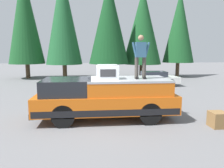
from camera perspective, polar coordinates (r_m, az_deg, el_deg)
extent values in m
plane|color=slate|center=(8.71, -5.55, -9.47)|extent=(90.00, 90.00, 0.00)
cube|color=orange|center=(8.61, -1.68, -4.80)|extent=(2.00, 5.50, 0.70)
cube|color=black|center=(8.66, -1.67, -6.04)|extent=(2.01, 5.39, 0.24)
cube|color=black|center=(8.52, -11.89, -0.67)|extent=(1.84, 1.87, 0.60)
cube|color=orange|center=(8.60, 4.17, -0.70)|extent=(1.92, 3.19, 0.52)
cube|color=#A8AAAF|center=(8.55, 4.19, 1.28)|extent=(1.94, 3.19, 0.08)
cube|color=#232326|center=(8.92, -19.29, -6.60)|extent=(1.96, 0.16, 0.20)
cube|color=#B2B5BA|center=(9.25, 15.29, -5.89)|extent=(1.96, 0.16, 0.20)
cylinder|color=black|center=(7.92, -12.96, -8.33)|extent=(0.30, 0.84, 0.84)
cylinder|color=black|center=(9.55, -11.65, -5.38)|extent=(0.30, 0.84, 0.84)
cylinder|color=black|center=(8.14, 10.13, -7.78)|extent=(0.30, 0.84, 0.84)
cylinder|color=black|center=(9.73, 7.45, -5.01)|extent=(0.30, 0.84, 0.84)
cube|color=silver|center=(8.30, -1.24, 3.16)|extent=(0.64, 0.84, 0.52)
cube|color=#2D2D30|center=(7.98, -1.07, 2.94)|extent=(0.01, 0.59, 0.29)
cube|color=#99999E|center=(8.27, -1.25, 5.09)|extent=(0.58, 0.76, 0.04)
cylinder|color=#423D38|center=(8.45, 8.60, 4.25)|extent=(0.15, 0.15, 0.84)
cube|color=black|center=(8.44, 8.61, 1.66)|extent=(0.26, 0.11, 0.08)
cylinder|color=#423D38|center=(8.38, 6.61, 4.26)|extent=(0.15, 0.15, 0.84)
cube|color=black|center=(8.38, 6.62, 1.65)|extent=(0.26, 0.11, 0.08)
cube|color=#335B7A|center=(8.39, 7.71, 9.10)|extent=(0.24, 0.40, 0.58)
sphere|color=#A37A5B|center=(8.41, 7.77, 12.17)|extent=(0.22, 0.22, 0.22)
cylinder|color=#335B7A|center=(8.42, 9.40, 9.06)|extent=(0.09, 0.23, 0.58)
cylinder|color=#335B7A|center=(8.31, 6.09, 9.13)|extent=(0.09, 0.23, 0.58)
cube|color=white|center=(17.38, 10.81, 1.14)|extent=(1.64, 4.10, 0.50)
cube|color=#282D38|center=(17.36, 11.17, 2.65)|extent=(1.31, 1.89, 0.42)
cylinder|color=black|center=(16.40, 7.23, 0.15)|extent=(0.20, 0.62, 0.62)
cylinder|color=black|center=(17.79, 6.22, 0.82)|extent=(0.20, 0.62, 0.62)
cylinder|color=black|center=(17.14, 15.55, 0.26)|extent=(0.20, 0.62, 0.62)
cylinder|color=black|center=(18.47, 13.96, 0.90)|extent=(0.20, 0.62, 0.62)
cube|color=olive|center=(8.67, 26.55, -8.51)|extent=(0.56, 0.56, 0.56)
cylinder|color=#4C3826|center=(24.52, 17.13, 3.74)|extent=(0.39, 0.39, 1.58)
cone|color=#194C23|center=(24.60, 17.62, 14.47)|extent=(3.29, 3.29, 7.62)
cylinder|color=#4C3826|center=(22.55, 7.95, 3.49)|extent=(0.47, 0.47, 1.46)
cone|color=#194C23|center=(22.62, 8.20, 15.14)|extent=(3.94, 3.94, 7.72)
cylinder|color=#4C3826|center=(20.67, -0.82, 3.30)|extent=(0.46, 0.46, 1.59)
cone|color=#14421E|center=(20.78, -0.85, 16.46)|extent=(3.81, 3.81, 7.91)
cylinder|color=#4C3826|center=(22.16, -12.53, 3.31)|extent=(0.43, 0.43, 1.48)
cone|color=#1E562D|center=(22.34, -13.00, 17.14)|extent=(3.59, 3.59, 9.25)
cylinder|color=#4C3826|center=(23.66, -21.64, 3.27)|extent=(0.42, 0.42, 1.52)
cone|color=#194C23|center=(23.84, -22.39, 16.47)|extent=(3.54, 3.54, 9.43)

